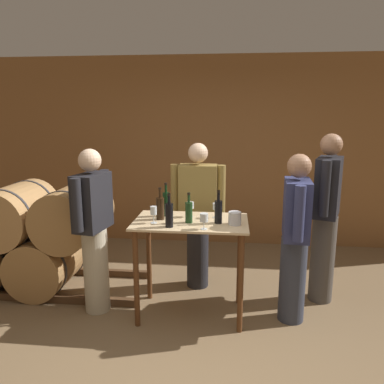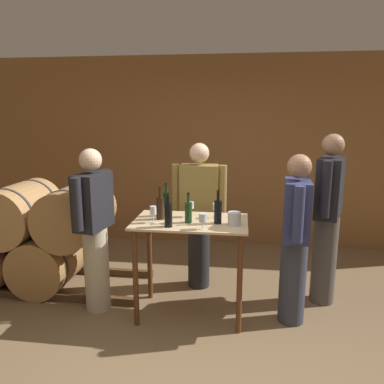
% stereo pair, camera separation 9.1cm
% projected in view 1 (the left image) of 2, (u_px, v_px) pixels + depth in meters
% --- Properties ---
extents(ground_plane, '(14.00, 14.00, 0.00)m').
position_uv_depth(ground_plane, '(201.00, 347.00, 3.12)').
color(ground_plane, brown).
extents(back_wall, '(8.40, 0.05, 2.70)m').
position_uv_depth(back_wall, '(216.00, 152.00, 5.39)').
color(back_wall, brown).
rests_on(back_wall, ground_plane).
extents(barrel_rack, '(2.81, 0.84, 1.17)m').
position_uv_depth(barrel_rack, '(33.00, 238.00, 4.11)').
color(barrel_rack, '#4C331E').
rests_on(barrel_rack, ground_plane).
extents(tasting_table, '(1.05, 0.64, 0.94)m').
position_uv_depth(tasting_table, '(191.00, 241.00, 3.50)').
color(tasting_table, '#D1B284').
rests_on(tasting_table, ground_plane).
extents(wine_bottle_far_left, '(0.08, 0.08, 0.31)m').
position_uv_depth(wine_bottle_far_left, '(160.00, 208.00, 3.48)').
color(wine_bottle_far_left, black).
rests_on(wine_bottle_far_left, tasting_table).
extents(wine_bottle_left, '(0.07, 0.07, 0.32)m').
position_uv_depth(wine_bottle_left, '(166.00, 203.00, 3.59)').
color(wine_bottle_left, black).
rests_on(wine_bottle_left, tasting_table).
extents(wine_bottle_center, '(0.07, 0.07, 0.30)m').
position_uv_depth(wine_bottle_center, '(169.00, 214.00, 3.24)').
color(wine_bottle_center, black).
rests_on(wine_bottle_center, tasting_table).
extents(wine_bottle_right, '(0.07, 0.07, 0.28)m').
position_uv_depth(wine_bottle_right, '(189.00, 211.00, 3.37)').
color(wine_bottle_right, '#193819').
rests_on(wine_bottle_right, tasting_table).
extents(wine_bottle_far_right, '(0.07, 0.07, 0.30)m').
position_uv_depth(wine_bottle_far_right, '(218.00, 211.00, 3.35)').
color(wine_bottle_far_right, black).
rests_on(wine_bottle_far_right, tasting_table).
extents(wine_glass_near_left, '(0.06, 0.06, 0.16)m').
position_uv_depth(wine_glass_near_left, '(154.00, 211.00, 3.36)').
color(wine_glass_near_left, silver).
rests_on(wine_glass_near_left, tasting_table).
extents(wine_glass_near_center, '(0.07, 0.07, 0.14)m').
position_uv_depth(wine_glass_near_center, '(190.00, 206.00, 3.56)').
color(wine_glass_near_center, silver).
rests_on(wine_glass_near_center, tasting_table).
extents(wine_glass_near_right, '(0.07, 0.07, 0.14)m').
position_uv_depth(wine_glass_near_right, '(204.00, 218.00, 3.18)').
color(wine_glass_near_right, silver).
rests_on(wine_glass_near_right, tasting_table).
extents(wine_glass_far_side, '(0.06, 0.06, 0.14)m').
position_uv_depth(wine_glass_far_side, '(216.00, 207.00, 3.53)').
color(wine_glass_far_side, silver).
rests_on(wine_glass_far_side, tasting_table).
extents(ice_bucket, '(0.11, 0.11, 0.12)m').
position_uv_depth(ice_bucket, '(235.00, 218.00, 3.32)').
color(ice_bucket, silver).
rests_on(ice_bucket, tasting_table).
extents(person_host, '(0.29, 0.58, 1.60)m').
position_uv_depth(person_host, '(94.00, 228.00, 3.55)').
color(person_host, '#B7AD93').
rests_on(person_host, ground_plane).
extents(person_visitor_with_scarf, '(0.25, 0.59, 1.57)m').
position_uv_depth(person_visitor_with_scarf, '(295.00, 236.00, 3.38)').
color(person_visitor_with_scarf, '#333847').
rests_on(person_visitor_with_scarf, ground_plane).
extents(person_visitor_bearded, '(0.34, 0.56, 1.72)m').
position_uv_depth(person_visitor_bearded, '(326.00, 215.00, 3.74)').
color(person_visitor_bearded, '#4C4742').
rests_on(person_visitor_bearded, ground_plane).
extents(person_visitor_near_door, '(0.59, 0.24, 1.61)m').
position_uv_depth(person_visitor_near_door, '(198.00, 213.00, 4.07)').
color(person_visitor_near_door, '#232328').
rests_on(person_visitor_near_door, ground_plane).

